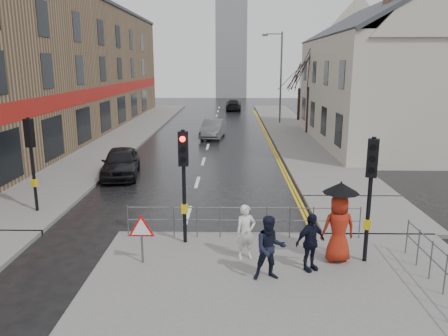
{
  "coord_description": "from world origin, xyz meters",
  "views": [
    {
      "loc": [
        1.57,
        -12.0,
        5.33
      ],
      "look_at": [
        1.32,
        3.08,
        1.74
      ],
      "focal_mm": 35.0,
      "sensor_mm": 36.0,
      "label": 1
    }
  ],
  "objects_px": {
    "pedestrian_b": "(270,248)",
    "pedestrian_with_umbrella": "(339,220)",
    "car_mid": "(213,129)",
    "pedestrian_a": "(246,232)",
    "pedestrian_d": "(310,242)",
    "car_parked": "(121,162)"
  },
  "relations": [
    {
      "from": "car_parked",
      "to": "car_mid",
      "type": "bearing_deg",
      "value": 63.19
    },
    {
      "from": "pedestrian_b",
      "to": "pedestrian_with_umbrella",
      "type": "relative_size",
      "value": 0.74
    },
    {
      "from": "pedestrian_b",
      "to": "pedestrian_d",
      "type": "height_order",
      "value": "pedestrian_b"
    },
    {
      "from": "pedestrian_a",
      "to": "pedestrian_b",
      "type": "height_order",
      "value": "pedestrian_b"
    },
    {
      "from": "pedestrian_with_umbrella",
      "to": "car_parked",
      "type": "height_order",
      "value": "pedestrian_with_umbrella"
    },
    {
      "from": "car_parked",
      "to": "pedestrian_with_umbrella",
      "type": "bearing_deg",
      "value": -57.02
    },
    {
      "from": "pedestrian_a",
      "to": "pedestrian_d",
      "type": "relative_size",
      "value": 0.99
    },
    {
      "from": "pedestrian_with_umbrella",
      "to": "car_mid",
      "type": "bearing_deg",
      "value": 101.27
    },
    {
      "from": "pedestrian_a",
      "to": "car_parked",
      "type": "relative_size",
      "value": 0.37
    },
    {
      "from": "pedestrian_with_umbrella",
      "to": "car_mid",
      "type": "xyz_separation_m",
      "value": [
        -4.23,
        21.2,
        -0.63
      ]
    },
    {
      "from": "car_mid",
      "to": "pedestrian_b",
      "type": "bearing_deg",
      "value": -76.68
    },
    {
      "from": "pedestrian_d",
      "to": "car_mid",
      "type": "bearing_deg",
      "value": 68.88
    },
    {
      "from": "pedestrian_with_umbrella",
      "to": "pedestrian_b",
      "type": "bearing_deg",
      "value": -150.94
    },
    {
      "from": "pedestrian_d",
      "to": "car_mid",
      "type": "xyz_separation_m",
      "value": [
        -3.38,
        21.76,
        -0.23
      ]
    },
    {
      "from": "pedestrian_b",
      "to": "car_mid",
      "type": "relative_size",
      "value": 0.4
    },
    {
      "from": "car_mid",
      "to": "pedestrian_a",
      "type": "bearing_deg",
      "value": -77.84
    },
    {
      "from": "pedestrian_b",
      "to": "pedestrian_d",
      "type": "distance_m",
      "value": 1.19
    },
    {
      "from": "pedestrian_a",
      "to": "car_parked",
      "type": "distance_m",
      "value": 11.07
    },
    {
      "from": "pedestrian_b",
      "to": "car_mid",
      "type": "height_order",
      "value": "pedestrian_b"
    },
    {
      "from": "pedestrian_d",
      "to": "car_parked",
      "type": "height_order",
      "value": "pedestrian_d"
    },
    {
      "from": "pedestrian_b",
      "to": "pedestrian_with_umbrella",
      "type": "distance_m",
      "value": 2.22
    },
    {
      "from": "pedestrian_a",
      "to": "car_mid",
      "type": "height_order",
      "value": "pedestrian_a"
    }
  ]
}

